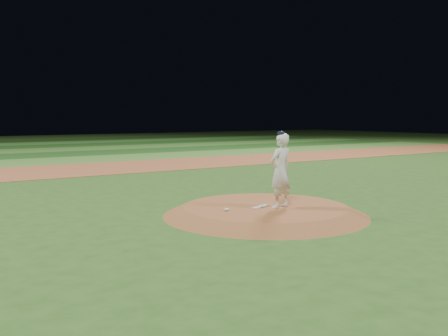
{
  "coord_description": "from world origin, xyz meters",
  "views": [
    {
      "loc": [
        -8.26,
        -10.39,
        2.67
      ],
      "look_at": [
        0.0,
        2.0,
        1.1
      ],
      "focal_mm": 40.0,
      "sensor_mm": 36.0,
      "label": 1
    }
  ],
  "objects_px": {
    "pitching_rubber": "(261,207)",
    "pitcher_on_mound": "(280,170)",
    "pitchers_mound": "(265,210)",
    "rosin_bag": "(227,209)"
  },
  "relations": [
    {
      "from": "rosin_bag",
      "to": "pitching_rubber",
      "type": "bearing_deg",
      "value": -4.49
    },
    {
      "from": "pitching_rubber",
      "to": "rosin_bag",
      "type": "distance_m",
      "value": 1.04
    },
    {
      "from": "rosin_bag",
      "to": "pitcher_on_mound",
      "type": "distance_m",
      "value": 1.76
    },
    {
      "from": "pitchers_mound",
      "to": "pitcher_on_mound",
      "type": "bearing_deg",
      "value": -69.87
    },
    {
      "from": "pitchers_mound",
      "to": "rosin_bag",
      "type": "relative_size",
      "value": 41.27
    },
    {
      "from": "pitching_rubber",
      "to": "rosin_bag",
      "type": "bearing_deg",
      "value": 155.12
    },
    {
      "from": "pitching_rubber",
      "to": "pitcher_on_mound",
      "type": "height_order",
      "value": "pitcher_on_mound"
    },
    {
      "from": "pitchers_mound",
      "to": "pitching_rubber",
      "type": "distance_m",
      "value": 0.28
    },
    {
      "from": "rosin_bag",
      "to": "pitchers_mound",
      "type": "bearing_deg",
      "value": 0.58
    },
    {
      "from": "pitching_rubber",
      "to": "rosin_bag",
      "type": "relative_size",
      "value": 4.94
    }
  ]
}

